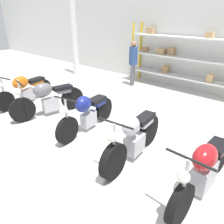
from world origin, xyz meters
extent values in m
plane|color=silver|center=(0.00, 0.00, 0.00)|extent=(30.00, 30.00, 0.00)
cube|color=silver|center=(0.00, 5.15, 1.80)|extent=(30.00, 0.08, 3.60)
cylinder|color=gold|center=(-2.51, 4.51, 1.17)|extent=(0.08, 0.08, 2.34)
cylinder|color=gold|center=(-2.51, 5.06, 1.17)|extent=(0.08, 0.08, 2.34)
cube|color=silver|center=(-0.53, 4.79, 0.50)|extent=(3.98, 0.55, 0.05)
cube|color=silver|center=(-0.53, 4.79, 1.19)|extent=(3.98, 0.55, 0.05)
cube|color=silver|center=(-0.53, 4.79, 1.89)|extent=(3.98, 0.55, 0.05)
cube|color=tan|center=(0.62, 4.72, 0.66)|extent=(0.20, 0.21, 0.27)
cube|color=tan|center=(-1.99, 4.92, 2.03)|extent=(0.29, 0.21, 0.24)
cube|color=tan|center=(-1.00, 4.92, 1.35)|extent=(0.24, 0.22, 0.26)
cube|color=tan|center=(0.31, 4.85, 2.01)|extent=(0.24, 0.20, 0.19)
cube|color=tan|center=(-2.16, 4.92, 1.31)|extent=(0.21, 0.19, 0.17)
cube|color=tan|center=(-1.40, 4.86, 1.32)|extent=(0.33, 0.27, 0.20)
cube|color=tan|center=(-1.16, 4.91, 0.65)|extent=(0.25, 0.25, 0.25)
cylinder|color=silver|center=(-5.20, 3.72, 1.80)|extent=(0.28, 0.28, 3.60)
cylinder|color=black|center=(-3.41, -0.47, 0.30)|extent=(0.22, 0.61, 0.60)
cylinder|color=black|center=(-3.69, 0.99, 0.30)|extent=(0.22, 0.61, 0.60)
cube|color=#ADADB2|center=(-3.56, 0.31, 0.27)|extent=(0.28, 0.45, 0.35)
ellipsoid|color=orange|center=(-3.53, 0.14, 0.72)|extent=(0.42, 0.59, 0.38)
cube|color=black|center=(-3.64, 0.71, 0.66)|extent=(0.37, 0.62, 0.10)
cube|color=orange|center=(-3.64, 0.73, 0.57)|extent=(0.30, 0.44, 0.12)
cylinder|color=#ADADB2|center=(-3.42, -0.45, 0.65)|extent=(0.06, 0.06, 0.71)
sphere|color=silver|center=(-3.40, -0.52, 0.79)|extent=(0.17, 0.17, 0.17)
cylinder|color=black|center=(-3.42, -0.43, 1.01)|extent=(0.72, 0.17, 0.04)
cylinder|color=black|center=(-2.38, -0.48, 0.34)|extent=(0.25, 0.68, 0.68)
cylinder|color=black|center=(-2.07, 0.95, 0.34)|extent=(0.25, 0.68, 0.68)
cube|color=#ADADB2|center=(-2.21, 0.28, 0.30)|extent=(0.29, 0.48, 0.38)
ellipsoid|color=slate|center=(-2.25, 0.12, 0.78)|extent=(0.41, 0.59, 0.36)
cube|color=black|center=(-2.13, 0.67, 0.73)|extent=(0.36, 0.59, 0.10)
cube|color=slate|center=(-2.12, 0.70, 0.64)|extent=(0.29, 0.42, 0.12)
cylinder|color=#ADADB2|center=(-2.37, -0.46, 0.70)|extent=(0.06, 0.06, 0.72)
sphere|color=silver|center=(-2.39, -0.53, 0.85)|extent=(0.19, 0.19, 0.19)
cylinder|color=black|center=(-2.37, -0.43, 1.06)|extent=(0.68, 0.18, 0.04)
cylinder|color=black|center=(-0.66, -0.35, 0.31)|extent=(0.19, 0.64, 0.63)
cylinder|color=black|center=(-0.84, 1.03, 0.31)|extent=(0.19, 0.64, 0.63)
cube|color=#ADADB2|center=(-0.76, 0.39, 0.28)|extent=(0.24, 0.44, 0.35)
ellipsoid|color=navy|center=(-0.73, 0.22, 0.74)|extent=(0.38, 0.49, 0.38)
cube|color=black|center=(-0.80, 0.72, 0.68)|extent=(0.34, 0.56, 0.10)
cube|color=navy|center=(-0.81, 0.79, 0.59)|extent=(0.28, 0.39, 0.12)
cylinder|color=#ADADB2|center=(-0.66, -0.33, 0.67)|extent=(0.06, 0.06, 0.72)
sphere|color=silver|center=(-0.65, -0.40, 0.82)|extent=(0.18, 0.18, 0.18)
cylinder|color=black|center=(-0.66, -0.30, 1.03)|extent=(0.63, 0.12, 0.04)
cylinder|color=black|center=(0.84, -0.52, 0.34)|extent=(0.22, 0.68, 0.67)
cylinder|color=black|center=(0.70, 0.83, 0.34)|extent=(0.22, 0.68, 0.67)
cube|color=#ADADB2|center=(0.77, 0.21, 0.30)|extent=(0.31, 0.47, 0.37)
ellipsoid|color=#B7B7BF|center=(0.78, 0.04, 0.78)|extent=(0.34, 0.45, 0.35)
cube|color=black|center=(0.73, 0.56, 0.72)|extent=(0.31, 0.62, 0.10)
cube|color=#B7B7BF|center=(0.72, 0.59, 0.63)|extent=(0.25, 0.44, 0.12)
cylinder|color=#ADADB2|center=(0.84, -0.50, 0.69)|extent=(0.06, 0.06, 0.72)
sphere|color=silver|center=(0.85, -0.57, 0.85)|extent=(0.18, 0.18, 0.18)
cylinder|color=black|center=(0.84, -0.47, 1.05)|extent=(0.68, 0.11, 0.04)
cylinder|color=black|center=(2.13, -0.61, 0.31)|extent=(0.15, 0.63, 0.63)
cylinder|color=black|center=(2.17, 0.92, 0.31)|extent=(0.15, 0.63, 0.63)
cube|color=#ADADB2|center=(2.15, 0.20, 0.28)|extent=(0.25, 0.53, 0.43)
ellipsoid|color=#B2191E|center=(2.15, 0.03, 0.74)|extent=(0.34, 0.53, 0.39)
cube|color=black|center=(2.16, 0.55, 0.69)|extent=(0.29, 0.48, 0.10)
cube|color=#B2191E|center=(2.17, 0.65, 0.60)|extent=(0.24, 0.34, 0.12)
cylinder|color=#ADADB2|center=(2.13, -0.59, 0.68)|extent=(0.05, 0.05, 0.72)
sphere|color=silver|center=(2.12, -0.66, 0.82)|extent=(0.17, 0.17, 0.17)
cylinder|color=black|center=(2.13, -0.56, 1.04)|extent=(0.65, 0.06, 0.04)
cylinder|color=#595960|center=(-2.18, 4.16, 0.42)|extent=(0.13, 0.13, 0.83)
cylinder|color=#595960|center=(-2.11, 3.99, 0.42)|extent=(0.13, 0.13, 0.83)
cylinder|color=navy|center=(-2.15, 4.07, 1.16)|extent=(0.42, 0.42, 0.66)
sphere|color=#9E7051|center=(-2.15, 4.07, 1.60)|extent=(0.23, 0.23, 0.23)
camera|label=1|loc=(2.87, -2.85, 2.69)|focal=35.00mm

